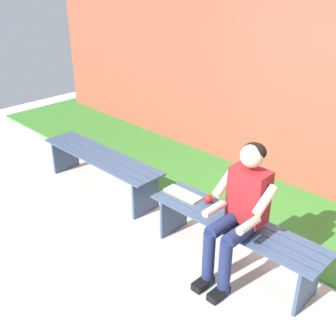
% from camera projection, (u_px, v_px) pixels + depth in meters
% --- Properties ---
extents(ground_plane, '(10.00, 7.00, 0.04)m').
position_uv_depth(ground_plane, '(84.00, 263.00, 4.02)').
color(ground_plane, beige).
extents(grass_strip, '(9.00, 2.33, 0.03)m').
position_uv_depth(grass_strip, '(239.00, 175.00, 5.60)').
color(grass_strip, '#387A2D').
rests_on(grass_strip, ground).
extents(brick_wall, '(9.50, 0.24, 2.85)m').
position_uv_depth(brick_wall, '(302.00, 74.00, 4.84)').
color(brick_wall, '#9E4C38').
rests_on(brick_wall, ground).
extents(bench_near, '(1.78, 0.47, 0.48)m').
position_uv_depth(bench_near, '(234.00, 232.00, 3.83)').
color(bench_near, '#384C6B').
rests_on(bench_near, ground).
extents(bench_far, '(1.86, 0.47, 0.48)m').
position_uv_depth(bench_far, '(101.00, 163.00, 5.13)').
color(bench_far, '#384C6B').
rests_on(bench_far, ground).
extents(person_seated, '(0.50, 0.69, 1.28)m').
position_uv_depth(person_seated, '(240.00, 209.00, 3.54)').
color(person_seated, maroon).
rests_on(person_seated, ground).
extents(apple, '(0.09, 0.09, 0.09)m').
position_uv_depth(apple, '(208.00, 199.00, 4.06)').
color(apple, red).
rests_on(apple, bench_near).
extents(book_open, '(0.41, 0.16, 0.02)m').
position_uv_depth(book_open, '(183.00, 194.00, 4.20)').
color(book_open, white).
rests_on(book_open, bench_near).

